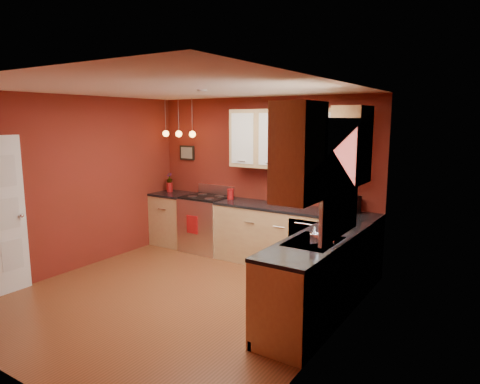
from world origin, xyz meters
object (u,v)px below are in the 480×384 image
Objects in this scene: sink at (314,243)px; red_canister at (231,194)px; soap_pump at (314,237)px; coffee_maker at (353,205)px; gas_range at (206,223)px.

sink is 2.66m from red_canister.
sink is 0.23m from soap_pump.
soap_pump reaches higher than red_canister.
red_canister is at bearing 142.14° from soap_pump.
coffee_maker reaches higher than soap_pump.
gas_range is at bearing -173.15° from red_canister.
red_canister is 2.83m from soap_pump.
coffee_maker is at bearing 2.51° from red_canister.
soap_pump is at bearing -65.81° from sink.
coffee_maker is at bearing 96.13° from soap_pump.
sink is 3.41× the size of soap_pump.
soap_pump is (2.23, -1.74, 0.01)m from red_canister.
sink reaches higher than gas_range.
red_canister is at bearing 6.85° from gas_range.
red_canister is (0.47, 0.06, 0.55)m from gas_range.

